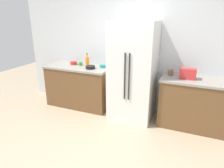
{
  "coord_description": "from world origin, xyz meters",
  "views": [
    {
      "loc": [
        1.16,
        -2.25,
        1.99
      ],
      "look_at": [
        0.03,
        0.42,
        0.99
      ],
      "focal_mm": 32.35,
      "sensor_mm": 36.0,
      "label": 1
    }
  ],
  "objects": [
    {
      "name": "bottle_a",
      "position": [
        -1.01,
        1.51,
        1.02
      ],
      "size": [
        0.08,
        0.08,
        0.28
      ],
      "color": "orange",
      "rests_on": "counter_left"
    },
    {
      "name": "counter_left",
      "position": [
        -1.19,
        1.42,
        0.46
      ],
      "size": [
        1.44,
        0.64,
        0.92
      ],
      "color": "brown",
      "rests_on": "ground_plane"
    },
    {
      "name": "cup_a",
      "position": [
        0.76,
        1.5,
        0.97
      ],
      "size": [
        0.09,
        0.09,
        0.1
      ],
      "primitive_type": "cylinder",
      "color": "brown",
      "rests_on": "counter_right"
    },
    {
      "name": "cup_b",
      "position": [
        -1.19,
        1.53,
        0.95
      ],
      "size": [
        0.08,
        0.08,
        0.08
      ],
      "primitive_type": "cylinder",
      "color": "green",
      "rests_on": "counter_left"
    },
    {
      "name": "bowl_a",
      "position": [
        -0.85,
        1.35,
        0.95
      ],
      "size": [
        0.2,
        0.2,
        0.06
      ],
      "primitive_type": "cylinder",
      "color": "black",
      "rests_on": "counter_left"
    },
    {
      "name": "kitchen_back_panel",
      "position": [
        0.0,
        1.78,
        1.38
      ],
      "size": [
        5.36,
        0.1,
        2.75
      ],
      "primitive_type": "cube",
      "color": "silver",
      "rests_on": "ground_plane"
    },
    {
      "name": "ground_plane",
      "position": [
        0.0,
        0.0,
        0.0
      ],
      "size": [
        10.72,
        10.72,
        0.0
      ],
      "primitive_type": "plane",
      "color": "tan"
    },
    {
      "name": "bowl_c",
      "position": [
        -1.38,
        1.54,
        0.95
      ],
      "size": [
        0.15,
        0.15,
        0.07
      ],
      "primitive_type": "cylinder",
      "color": "red",
      "rests_on": "counter_left"
    },
    {
      "name": "toaster",
      "position": [
        1.07,
        1.4,
        1.01
      ],
      "size": [
        0.28,
        0.16,
        0.19
      ],
      "primitive_type": "cube",
      "color": "red",
      "rests_on": "counter_right"
    },
    {
      "name": "bowl_b",
      "position": [
        -0.65,
        1.55,
        0.95
      ],
      "size": [
        0.15,
        0.15,
        0.06
      ],
      "primitive_type": "cylinder",
      "color": "teal",
      "rests_on": "counter_left"
    },
    {
      "name": "refrigerator",
      "position": [
        0.08,
        1.36,
        0.95
      ],
      "size": [
        0.83,
        0.73,
        1.89
      ],
      "color": "white",
      "rests_on": "ground_plane"
    },
    {
      "name": "counter_right",
      "position": [
        1.22,
        1.42,
        0.46
      ],
      "size": [
        1.19,
        0.64,
        0.92
      ],
      "color": "brown",
      "rests_on": "ground_plane"
    }
  ]
}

